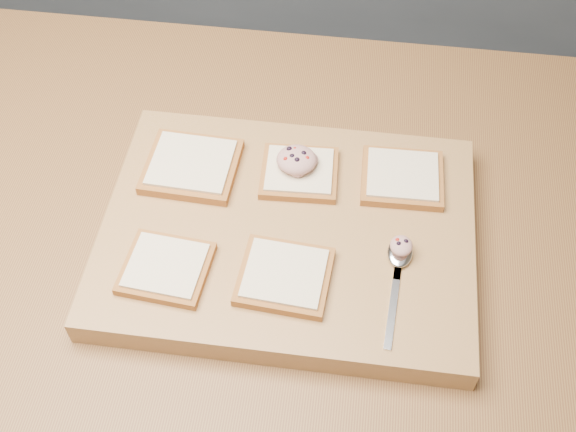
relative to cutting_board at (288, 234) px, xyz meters
name	(u,v)px	position (x,y,z in m)	size (l,w,h in m)	color
island_counter	(287,351)	(-0.01, 0.06, -0.47)	(2.00, 0.80, 0.90)	slate
cutting_board	(288,234)	(0.00, 0.00, 0.00)	(0.50, 0.38, 0.04)	#A26F45
bread_far_left	(192,166)	(-0.15, 0.08, 0.03)	(0.13, 0.12, 0.02)	#A2612A
bread_far_center	(299,172)	(0.00, 0.09, 0.03)	(0.11, 0.10, 0.02)	#A2612A
bread_far_right	(402,177)	(0.15, 0.10, 0.03)	(0.12, 0.11, 0.02)	#A2612A
bread_near_left	(166,268)	(-0.15, -0.09, 0.03)	(0.12, 0.11, 0.02)	#A2612A
bread_near_center	(285,276)	(0.01, -0.09, 0.03)	(0.12, 0.11, 0.02)	#A2612A
tuna_salad_dollop	(296,160)	(0.00, 0.09, 0.05)	(0.06, 0.05, 0.03)	tan
spoon	(399,260)	(0.15, -0.04, 0.03)	(0.04, 0.17, 0.01)	silver
spoon_salad	(401,246)	(0.15, -0.03, 0.04)	(0.03, 0.03, 0.02)	tan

